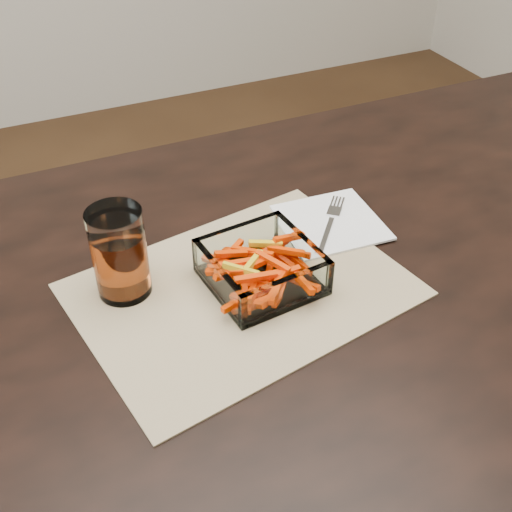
# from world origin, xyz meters

# --- Properties ---
(dining_table) EXTENTS (1.60, 0.90, 0.75)m
(dining_table) POSITION_xyz_m (0.00, 0.00, 0.66)
(dining_table) COLOR black
(dining_table) RESTS_ON ground
(placemat) EXTENTS (0.50, 0.40, 0.00)m
(placemat) POSITION_xyz_m (-0.14, -0.01, 0.75)
(placemat) COLOR tan
(placemat) RESTS_ON dining_table
(glass_bowl) EXTENTS (0.16, 0.16, 0.06)m
(glass_bowl) POSITION_xyz_m (-0.11, -0.00, 0.78)
(glass_bowl) COLOR white
(glass_bowl) RESTS_ON placemat
(tumbler) EXTENTS (0.08, 0.08, 0.13)m
(tumbler) POSITION_xyz_m (-0.29, 0.06, 0.81)
(tumbler) COLOR white
(tumbler) RESTS_ON placemat
(napkin) EXTENTS (0.16, 0.16, 0.00)m
(napkin) POSITION_xyz_m (0.05, 0.08, 0.76)
(napkin) COLOR white
(napkin) RESTS_ON placemat
(fork) EXTENTS (0.11, 0.13, 0.00)m
(fork) POSITION_xyz_m (0.05, 0.08, 0.76)
(fork) COLOR silver
(fork) RESTS_ON napkin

